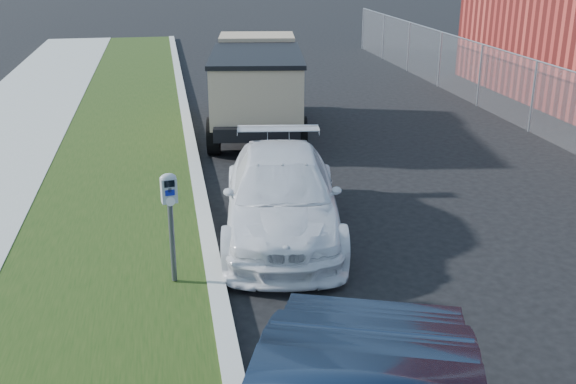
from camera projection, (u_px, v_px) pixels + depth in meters
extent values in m
plane|color=black|center=(395.00, 274.00, 9.78)|extent=(120.00, 120.00, 0.00)
cube|color=#97978F|center=(206.00, 228.00, 11.15)|extent=(0.25, 50.00, 0.15)
cube|color=#19320D|center=(107.00, 236.00, 10.88)|extent=(3.00, 50.00, 0.13)
plane|color=slate|center=(533.00, 97.00, 16.96)|extent=(0.00, 30.00, 30.00)
cylinder|color=gray|center=(537.00, 61.00, 16.65)|extent=(0.04, 30.00, 0.04)
cylinder|color=gray|center=(533.00, 97.00, 16.96)|extent=(0.06, 0.06, 1.80)
cylinder|color=gray|center=(480.00, 75.00, 19.73)|extent=(0.06, 0.06, 1.80)
cylinder|color=gray|center=(440.00, 59.00, 22.50)|extent=(0.06, 0.06, 1.80)
cylinder|color=gray|center=(409.00, 47.00, 25.27)|extent=(0.06, 0.06, 1.80)
cylinder|color=gray|center=(384.00, 37.00, 28.04)|extent=(0.06, 0.06, 1.80)
cylinder|color=gray|center=(363.00, 29.00, 30.80)|extent=(0.06, 0.06, 1.80)
cylinder|color=#3F4247|center=(172.00, 243.00, 9.09)|extent=(0.08, 0.08, 1.13)
cube|color=gray|center=(169.00, 190.00, 8.83)|extent=(0.22, 0.17, 0.34)
ellipsoid|color=gray|center=(168.00, 178.00, 8.77)|extent=(0.23, 0.17, 0.13)
cube|color=black|center=(169.00, 184.00, 8.72)|extent=(0.14, 0.03, 0.09)
cube|color=navy|center=(170.00, 193.00, 8.77)|extent=(0.12, 0.03, 0.08)
cylinder|color=silver|center=(171.00, 202.00, 8.81)|extent=(0.12, 0.03, 0.12)
cube|color=#3F4247|center=(170.00, 190.00, 8.76)|extent=(0.05, 0.01, 0.06)
imported|color=white|center=(281.00, 195.00, 10.98)|extent=(2.48, 4.75, 1.32)
cube|color=black|center=(257.00, 107.00, 17.07)|extent=(2.66, 5.71, 0.30)
cube|color=#9E8466|center=(257.00, 66.00, 18.68)|extent=(2.22, 1.82, 1.72)
cube|color=black|center=(257.00, 54.00, 18.56)|extent=(2.25, 1.84, 0.52)
cube|color=#9E8466|center=(257.00, 85.00, 16.18)|extent=(2.56, 3.86, 1.37)
cube|color=black|center=(256.00, 55.00, 15.93)|extent=(2.65, 3.96, 0.10)
cube|color=black|center=(258.00, 88.00, 19.71)|extent=(2.06, 0.42, 0.26)
cylinder|color=black|center=(223.00, 99.00, 18.87)|extent=(0.40, 0.89, 0.86)
cylinder|color=black|center=(293.00, 99.00, 18.94)|extent=(0.40, 0.89, 0.86)
cylinder|color=black|center=(218.00, 119.00, 16.70)|extent=(0.40, 0.89, 0.86)
cylinder|color=black|center=(297.00, 119.00, 16.77)|extent=(0.40, 0.89, 0.86)
cylinder|color=black|center=(214.00, 136.00, 15.25)|extent=(0.40, 0.89, 0.86)
cylinder|color=black|center=(301.00, 135.00, 15.32)|extent=(0.40, 0.89, 0.86)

